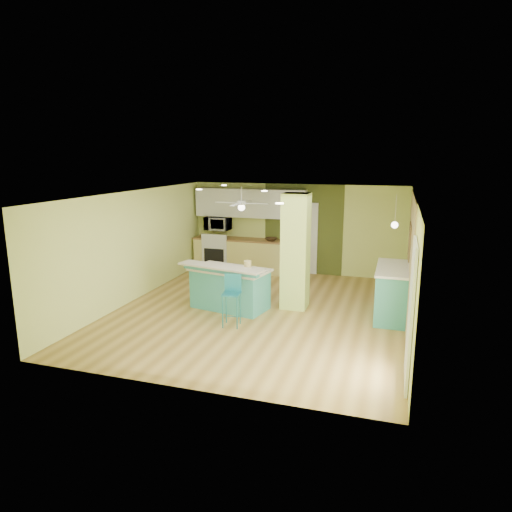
{
  "coord_description": "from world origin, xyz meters",
  "views": [
    {
      "loc": [
        2.71,
        -8.89,
        3.27
      ],
      "look_at": [
        -0.21,
        0.4,
        1.11
      ],
      "focal_mm": 32.0,
      "sensor_mm": 36.0,
      "label": 1
    }
  ],
  "objects_px": {
    "bar_stool": "(232,292)",
    "canister": "(248,264)",
    "fruit_bowl": "(271,239)",
    "side_counter": "(393,292)",
    "peninsula": "(230,287)"
  },
  "relations": [
    {
      "from": "side_counter",
      "to": "canister",
      "type": "relative_size",
      "value": 10.25
    },
    {
      "from": "bar_stool",
      "to": "fruit_bowl",
      "type": "distance_m",
      "value": 4.14
    },
    {
      "from": "bar_stool",
      "to": "canister",
      "type": "distance_m",
      "value": 1.18
    },
    {
      "from": "side_counter",
      "to": "canister",
      "type": "bearing_deg",
      "value": -174.28
    },
    {
      "from": "canister",
      "to": "fruit_bowl",
      "type": "bearing_deg",
      "value": 95.8
    },
    {
      "from": "side_counter",
      "to": "peninsula",
      "type": "bearing_deg",
      "value": -171.3
    },
    {
      "from": "side_counter",
      "to": "fruit_bowl",
      "type": "distance_m",
      "value": 4.3
    },
    {
      "from": "bar_stool",
      "to": "side_counter",
      "type": "xyz_separation_m",
      "value": [
        2.98,
        1.44,
        -0.15
      ]
    },
    {
      "from": "peninsula",
      "to": "canister",
      "type": "xyz_separation_m",
      "value": [
        0.34,
        0.21,
        0.49
      ]
    },
    {
      "from": "canister",
      "to": "peninsula",
      "type": "bearing_deg",
      "value": -148.08
    },
    {
      "from": "peninsula",
      "to": "fruit_bowl",
      "type": "xyz_separation_m",
      "value": [
        0.04,
        3.19,
        0.51
      ]
    },
    {
      "from": "fruit_bowl",
      "to": "canister",
      "type": "distance_m",
      "value": 2.99
    },
    {
      "from": "bar_stool",
      "to": "fruit_bowl",
      "type": "relative_size",
      "value": 3.09
    },
    {
      "from": "peninsula",
      "to": "bar_stool",
      "type": "distance_m",
      "value": 1.03
    },
    {
      "from": "fruit_bowl",
      "to": "canister",
      "type": "height_order",
      "value": "canister"
    }
  ]
}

